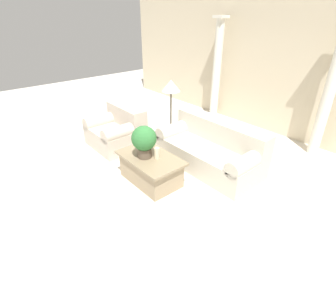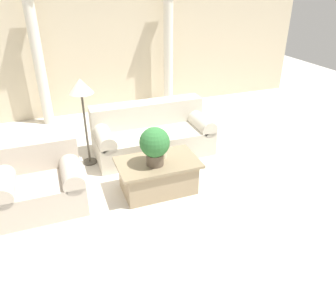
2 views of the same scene
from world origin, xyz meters
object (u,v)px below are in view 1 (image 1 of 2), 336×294
Objects in this scene: loveseat at (118,130)px; potted_plant at (144,140)px; coffee_table at (151,169)px; floor_lamp at (171,90)px; sofa_long at (211,149)px.

potted_plant is (1.52, -0.36, 0.44)m from loveseat.
coffee_table is at bearing -10.60° from loveseat.
coffee_table is 1.73m from floor_lamp.
potted_plant is at bearing -13.45° from loveseat.
floor_lamp reaches higher than loveseat.
loveseat is 0.77× the size of floor_lamp.
sofa_long is at bearing 76.03° from coffee_table.
sofa_long is 1.39× the size of floor_lamp.
potted_plant is 1.51m from floor_lamp.
loveseat is 1.63m from potted_plant.
loveseat is at bearing 169.40° from coffee_table.
floor_lamp reaches higher than coffee_table.
floor_lamp reaches higher than sofa_long.
potted_plant reaches higher than sofa_long.
loveseat is 1.62m from coffee_table.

